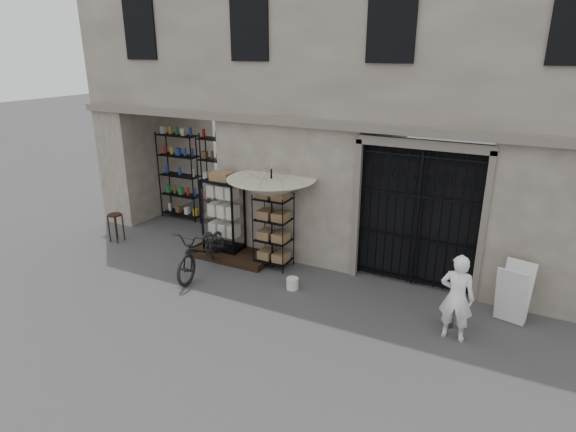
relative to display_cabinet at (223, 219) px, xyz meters
The scene contains 15 objects.
ground 3.24m from the display_cabinet, 31.93° to the right, with size 80.00×80.00×0.00m, color black.
main_building 5.04m from the display_cabinet, 41.69° to the left, with size 14.00×4.00×9.00m, color #A29586.
shop_recess 2.26m from the display_cabinet, 148.17° to the left, with size 3.00×1.70×3.00m, color black.
shop_shelving 2.55m from the display_cabinet, 139.09° to the left, with size 2.70×0.50×2.50m, color black.
iron_gate 4.48m from the display_cabinet, ahead, with size 2.50×0.21×3.00m.
step_platform 0.88m from the display_cabinet, 21.76° to the right, with size 2.00×0.90×0.15m, color black.
display_cabinet is the anchor object (origin of this frame).
wire_rack 1.38m from the display_cabinet, ahead, with size 0.85×0.68×1.72m.
market_umbrella 1.74m from the display_cabinet, ahead, with size 2.10×2.12×2.75m.
white_bucket 2.52m from the display_cabinet, 20.32° to the right, with size 0.25×0.25×0.24m, color silver.
bicycle 1.38m from the display_cabinet, 82.66° to the right, with size 0.72×1.08×2.06m, color black.
wooden_stool 3.05m from the display_cabinet, 168.99° to the right, with size 0.43×0.43×0.73m.
steel_bollard 5.48m from the display_cabinet, ahead, with size 0.13×0.13×0.73m, color #484D52.
shopkeeper 5.68m from the display_cabinet, 11.88° to the right, with size 0.57×1.55×0.37m, color white.
easel_sign 6.34m from the display_cabinet, ahead, with size 0.64×0.70×1.10m.
Camera 1 is at (3.60, -7.14, 4.73)m, focal length 30.00 mm.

